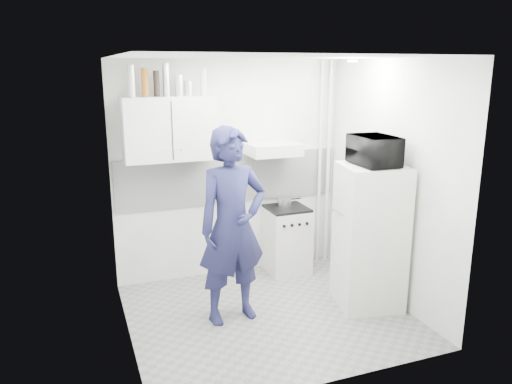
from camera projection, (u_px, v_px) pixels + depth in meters
name	position (u px, v px, depth m)	size (l,w,h in m)	color
floor	(268.00, 314.00, 5.21)	(2.80, 2.80, 0.00)	slate
ceiling	(270.00, 57.00, 4.58)	(2.80, 2.80, 0.00)	white
wall_back	(230.00, 170.00, 6.03)	(2.80, 2.80, 0.00)	white
wall_left	(122.00, 208.00, 4.41)	(2.60, 2.60, 0.00)	white
wall_right	(389.00, 183.00, 5.37)	(2.60, 2.60, 0.00)	white
person	(233.00, 226.00, 4.91)	(0.72, 0.47, 1.97)	#1C1D42
stove	(286.00, 240.00, 6.24)	(0.50, 0.50, 0.80)	silver
fridge	(370.00, 237.00, 5.27)	(0.64, 0.64, 1.53)	silver
stove_top	(287.00, 208.00, 6.14)	(0.48, 0.48, 0.03)	black
saucepan	(285.00, 202.00, 6.19)	(0.17, 0.17, 0.09)	silver
microwave	(375.00, 151.00, 5.05)	(0.37, 0.55, 0.30)	black
bottle_a	(132.00, 81.00, 5.22)	(0.08, 0.08, 0.33)	silver
bottle_b	(145.00, 82.00, 5.27)	(0.08, 0.08, 0.30)	brown
bottle_c	(156.00, 84.00, 5.32)	(0.07, 0.07, 0.27)	black
bottle_d	(166.00, 80.00, 5.35)	(0.08, 0.08, 0.35)	silver
canister_a	(179.00, 85.00, 5.41)	(0.09, 0.09, 0.23)	silver
canister_b	(188.00, 88.00, 5.45)	(0.09, 0.09, 0.17)	silver
bottle_e	(203.00, 82.00, 5.49)	(0.07, 0.07, 0.29)	#B2B7BC
upper_cabinet	(169.00, 129.00, 5.48)	(1.00, 0.35, 0.70)	silver
range_hood	(272.00, 149.00, 5.89)	(0.60, 0.50, 0.14)	silver
backsplash	(230.00, 178.00, 6.04)	(2.74, 0.03, 0.60)	white
pipe_a	(328.00, 164.00, 6.40)	(0.05, 0.05, 2.60)	silver
pipe_b	(320.00, 165.00, 6.36)	(0.04, 0.04, 2.60)	silver
ceiling_spot_fixture	(352.00, 61.00, 5.11)	(0.10, 0.10, 0.02)	white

